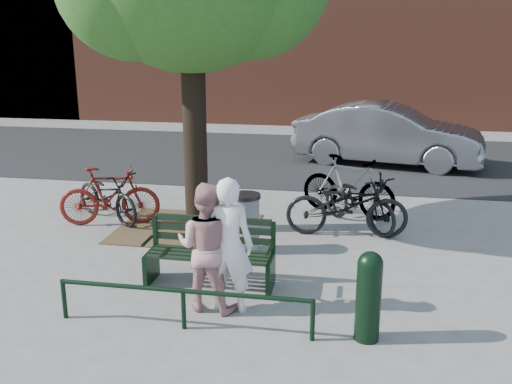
% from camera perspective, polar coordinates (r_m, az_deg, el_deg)
% --- Properties ---
extents(ground, '(90.00, 90.00, 0.00)m').
position_cam_1_polar(ground, '(7.96, -4.61, -9.29)').
color(ground, gray).
rests_on(ground, ground).
extents(dirt_pit, '(2.40, 2.00, 0.02)m').
position_cam_1_polar(dirt_pit, '(10.18, -6.94, -3.62)').
color(dirt_pit, brown).
rests_on(dirt_pit, ground).
extents(road, '(40.00, 7.00, 0.01)m').
position_cam_1_polar(road, '(15.94, 3.13, 3.52)').
color(road, black).
rests_on(road, ground).
extents(park_bench, '(1.74, 0.54, 0.97)m').
position_cam_1_polar(park_bench, '(7.84, -4.54, -5.88)').
color(park_bench, black).
rests_on(park_bench, ground).
extents(guard_railing, '(3.06, 0.06, 0.51)m').
position_cam_1_polar(guard_railing, '(6.75, -7.30, -10.37)').
color(guard_railing, black).
rests_on(guard_railing, ground).
extents(person_left, '(0.64, 0.43, 1.71)m').
position_cam_1_polar(person_left, '(6.97, -2.77, -5.32)').
color(person_left, white).
rests_on(person_left, ground).
extents(person_right, '(0.87, 0.72, 1.63)m').
position_cam_1_polar(person_right, '(7.05, -4.94, -5.47)').
color(person_right, tan).
rests_on(person_right, ground).
extents(bollard, '(0.28, 0.28, 1.06)m').
position_cam_1_polar(bollard, '(6.53, 11.20, -9.90)').
color(bollard, black).
rests_on(bollard, ground).
extents(litter_bin, '(0.46, 0.46, 0.94)m').
position_cam_1_polar(litter_bin, '(8.97, -1.00, -3.05)').
color(litter_bin, gray).
rests_on(litter_bin, ground).
extents(bicycle_a, '(1.84, 1.48, 0.94)m').
position_cam_1_polar(bicycle_a, '(10.79, -14.65, -0.35)').
color(bicycle_a, black).
rests_on(bicycle_a, ground).
extents(bicycle_b, '(1.84, 0.97, 1.07)m').
position_cam_1_polar(bicycle_b, '(10.51, -14.45, -0.39)').
color(bicycle_b, '#61140D').
rests_on(bicycle_b, ground).
extents(bicycle_c, '(2.07, 0.80, 1.07)m').
position_cam_1_polar(bicycle_c, '(9.73, 9.06, -1.36)').
color(bicycle_c, black).
rests_on(bicycle_c, ground).
extents(bicycle_d, '(1.96, 1.27, 1.14)m').
position_cam_1_polar(bicycle_d, '(10.85, 9.20, 0.61)').
color(bicycle_d, gray).
rests_on(bicycle_d, ground).
extents(bicycle_e, '(1.70, 1.80, 0.96)m').
position_cam_1_polar(bicycle_e, '(10.26, 10.28, -0.83)').
color(bicycle_e, black).
rests_on(bicycle_e, ground).
extents(parked_car, '(5.04, 2.63, 1.58)m').
position_cam_1_polar(parked_car, '(15.29, 13.06, 5.62)').
color(parked_car, slate).
rests_on(parked_car, ground).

